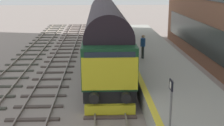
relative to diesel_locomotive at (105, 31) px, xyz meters
The scene contains 7 objects.
ground_plane 7.84m from the diesel_locomotive, 90.01° to the right, with size 140.00×140.00×0.00m, color gray.
track_main 7.83m from the diesel_locomotive, 90.01° to the right, with size 2.50×60.00×0.15m.
track_adjacent_west 8.61m from the diesel_locomotive, 115.82° to the right, with size 2.50×60.00×0.15m.
station_platform 8.50m from the diesel_locomotive, 64.18° to the right, with size 4.00×44.00×1.01m.
diesel_locomotive is the anchor object (origin of this frame).
platform_number_sign 13.67m from the diesel_locomotive, 81.34° to the right, with size 0.10×0.44×1.82m.
waiting_passenger 3.82m from the diesel_locomotive, 47.64° to the right, with size 0.38×0.51×1.64m.
Camera 1 is at (-0.50, -16.41, 6.20)m, focal length 49.92 mm.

